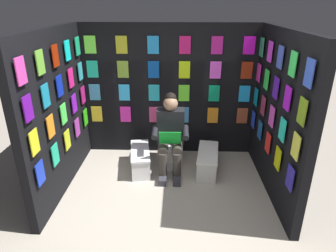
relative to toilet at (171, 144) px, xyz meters
name	(u,v)px	position (x,y,z in m)	size (l,w,h in m)	color
ground_plane	(163,238)	(0.04, 1.65, -0.33)	(30.00, 30.00, 0.00)	#B2A899
display_wall_back	(169,91)	(0.04, -0.46, 0.73)	(2.83, 0.14, 2.10)	black
display_wall_left	(278,116)	(-1.37, 0.62, 0.73)	(0.14, 2.06, 2.10)	black
display_wall_right	(57,113)	(1.45, 0.62, 0.73)	(0.14, 2.06, 2.10)	black
toilet	(171,144)	(0.00, 0.00, 0.00)	(0.41, 0.55, 0.77)	white
person_reading	(170,134)	(0.00, 0.23, 0.27)	(0.53, 0.68, 1.19)	black
comic_longbox_near	(140,159)	(0.46, 0.20, -0.16)	(0.38, 0.76, 0.32)	silver
comic_longbox_far	(207,161)	(-0.56, 0.21, -0.17)	(0.39, 0.80, 0.32)	white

